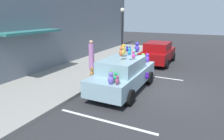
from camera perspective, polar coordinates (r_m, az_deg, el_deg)
ground_plane at (r=9.69m, az=13.93°, el=-5.35°), size 60.00×60.00×0.00m
sidewalk at (r=11.68m, az=-10.67°, el=-1.14°), size 24.00×4.00×0.15m
storefront_building at (r=12.60m, az=-19.54°, el=13.88°), size 24.00×1.25×6.40m
parking_stripe_front at (r=11.56m, az=11.06°, el=-1.72°), size 0.12×3.60×0.01m
parking_stripe_rear at (r=6.76m, az=-2.07°, el=-14.52°), size 0.12×3.60×0.01m
plush_covered_car at (r=9.00m, az=3.36°, el=-1.07°), size 4.42×1.97×2.20m
parked_sedan_behind at (r=14.52m, az=13.16°, el=4.91°), size 4.03×1.98×1.54m
teddy_bear_on_sidewalk at (r=10.58m, az=-5.82°, el=-0.81°), size 0.30×0.25×0.57m
street_lamp_post at (r=13.42m, az=2.98°, el=11.51°), size 0.28×0.28×3.69m
pedestrian_near_shopfront at (r=11.99m, az=-5.97°, el=4.04°), size 0.33×0.33×1.81m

